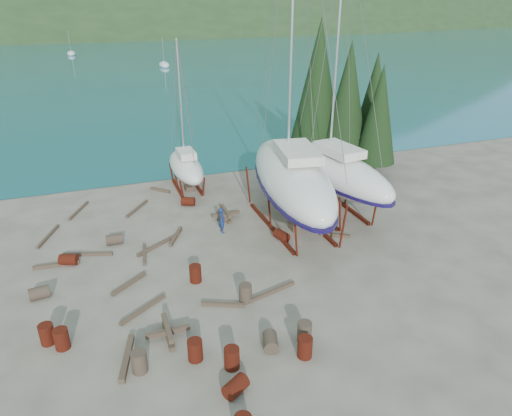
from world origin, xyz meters
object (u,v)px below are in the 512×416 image
object	(u,v)px
large_sailboat_near	(292,177)
large_sailboat_far	(333,170)
small_sailboat_shore	(186,166)
worker	(222,220)

from	to	relation	value
large_sailboat_near	large_sailboat_far	xyz separation A→B (m)	(3.40, 1.18, -0.40)
small_sailboat_shore	worker	size ratio (longest dim) A/B	6.62
large_sailboat_near	small_sailboat_shore	world-z (taller)	large_sailboat_near
large_sailboat_near	worker	bearing A→B (deg)	-177.72
large_sailboat_far	worker	distance (m)	7.85
small_sailboat_shore	worker	bearing A→B (deg)	-87.24
large_sailboat_near	worker	size ratio (longest dim) A/B	12.63
large_sailboat_near	worker	distance (m)	4.84
small_sailboat_shore	worker	world-z (taller)	small_sailboat_shore
large_sailboat_near	small_sailboat_shore	xyz separation A→B (m)	(-4.62, 8.05, -1.46)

